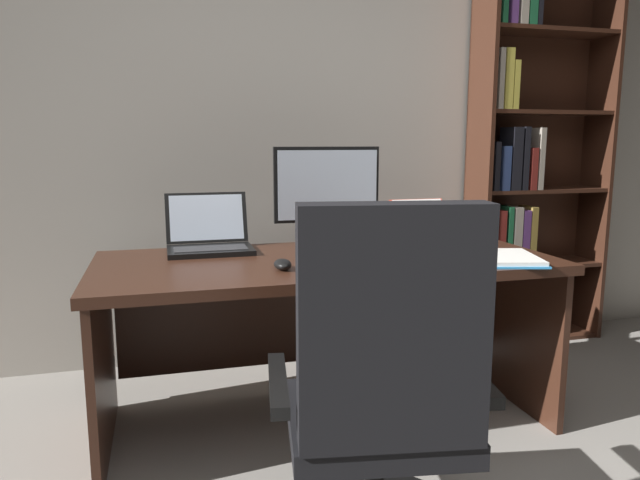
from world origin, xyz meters
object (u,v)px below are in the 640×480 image
(laptop, at_px, (209,239))
(reading_stand_with_book, at_px, (425,220))
(bookshelf, at_px, (525,159))
(monitor, at_px, (327,196))
(pen, at_px, (399,252))
(keyboard, at_px, (359,262))
(notepad, at_px, (395,254))
(desk, at_px, (321,296))
(office_chair, at_px, (382,416))
(open_binder, at_px, (482,258))
(computer_mouse, at_px, (283,264))

(laptop, xyz_separation_m, reading_stand_with_book, (1.05, 0.06, 0.04))
(bookshelf, distance_m, monitor, 1.40)
(bookshelf, height_order, pen, bookshelf)
(keyboard, distance_m, notepad, 0.26)
(desk, relative_size, monitor, 3.78)
(desk, xyz_separation_m, office_chair, (-0.08, -0.94, -0.09))
(laptop, xyz_separation_m, notepad, (0.74, -0.30, -0.05))
(laptop, bearing_deg, open_binder, -26.11)
(bookshelf, distance_m, keyboard, 1.64)
(keyboard, bearing_deg, computer_mouse, 180.00)
(open_binder, bearing_deg, pen, 158.00)
(laptop, distance_m, computer_mouse, 0.51)
(bookshelf, bearing_deg, keyboard, -145.71)
(bookshelf, xyz_separation_m, computer_mouse, (-1.62, -0.90, -0.35))
(reading_stand_with_book, xyz_separation_m, open_binder, (-0.02, -0.56, -0.08))
(bookshelf, distance_m, notepad, 1.39)
(desk, bearing_deg, monitor, 67.12)
(monitor, xyz_separation_m, computer_mouse, (-0.30, -0.45, -0.21))
(reading_stand_with_book, xyz_separation_m, pen, (-0.29, -0.36, -0.08))
(reading_stand_with_book, distance_m, pen, 0.47)
(computer_mouse, xyz_separation_m, reading_stand_with_book, (0.82, 0.51, 0.07))
(keyboard, xyz_separation_m, pen, (0.23, 0.15, 0.00))
(computer_mouse, xyz_separation_m, open_binder, (0.80, -0.05, -0.01))
(bookshelf, height_order, monitor, bookshelf)
(desk, bearing_deg, open_binder, -27.41)
(office_chair, xyz_separation_m, keyboard, (0.17, 0.68, 0.29))
(office_chair, bearing_deg, bookshelf, 56.09)
(reading_stand_with_book, distance_m, open_binder, 0.57)
(laptop, bearing_deg, desk, -24.39)
(laptop, bearing_deg, keyboard, -40.67)
(keyboard, height_order, computer_mouse, computer_mouse)
(keyboard, relative_size, open_binder, 0.84)
(bookshelf, xyz_separation_m, open_binder, (-0.82, -0.95, -0.35))
(monitor, bearing_deg, office_chair, -98.40)
(notepad, bearing_deg, bookshelf, 33.93)
(bookshelf, xyz_separation_m, keyboard, (-1.32, -0.90, -0.35))
(bookshelf, bearing_deg, office_chair, -133.22)
(reading_stand_with_book, bearing_deg, computer_mouse, -147.86)
(desk, xyz_separation_m, computer_mouse, (-0.22, -0.25, 0.20))
(desk, bearing_deg, laptop, 155.61)
(monitor, xyz_separation_m, keyboard, (-0.00, -0.45, -0.22))
(bookshelf, bearing_deg, pen, -145.58)
(keyboard, xyz_separation_m, computer_mouse, (-0.30, 0.00, 0.01))
(computer_mouse, xyz_separation_m, notepad, (0.51, 0.15, -0.02))
(pen, bearing_deg, computer_mouse, -163.87)
(computer_mouse, relative_size, pen, 0.74)
(office_chair, bearing_deg, monitor, 90.92)
(desk, height_order, office_chair, office_chair)
(keyboard, bearing_deg, laptop, 139.33)
(bookshelf, bearing_deg, open_binder, -130.76)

